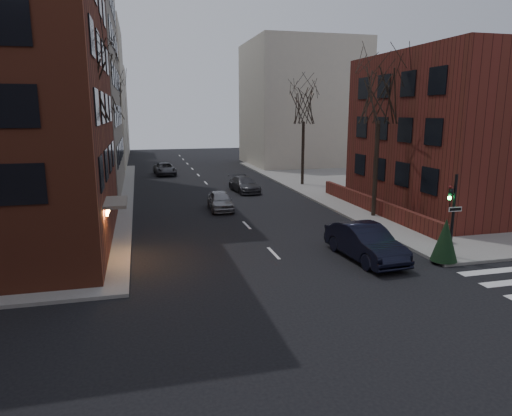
{
  "coord_description": "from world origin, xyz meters",
  "views": [
    {
      "loc": [
        -6.32,
        -9.17,
        7.01
      ],
      "look_at": [
        -0.47,
        13.78,
        2.0
      ],
      "focal_mm": 32.0,
      "sensor_mm": 36.0,
      "label": 1
    }
  ],
  "objects": [
    {
      "name": "sandwich_board",
      "position": [
        9.48,
        12.68,
        0.59
      ],
      "size": [
        0.47,
        0.6,
        0.88
      ],
      "primitive_type": "cube",
      "rotation": [
        0.0,
        0.0,
        0.16
      ],
      "color": "white",
      "rests_on": "sidewalk_far_right"
    },
    {
      "name": "tree_left_b",
      "position": [
        -8.8,
        26.0,
        8.91
      ],
      "size": [
        4.4,
        4.4,
        10.8
      ],
      "color": "#2D231C",
      "rests_on": "sidewalk_far_left"
    },
    {
      "name": "streetlamp_near",
      "position": [
        -8.2,
        22.0,
        4.24
      ],
      "size": [
        0.36,
        0.36,
        6.28
      ],
      "color": "black",
      "rests_on": "sidewalk_far_left"
    },
    {
      "name": "parked_sedan",
      "position": [
        4.0,
        10.0,
        0.85
      ],
      "size": [
        2.2,
        5.29,
        1.7
      ],
      "primitive_type": "imported",
      "rotation": [
        0.0,
        0.0,
        0.08
      ],
      "color": "black",
      "rests_on": "ground"
    },
    {
      "name": "building_distant_la",
      "position": [
        -15.0,
        55.0,
        9.0
      ],
      "size": [
        14.0,
        16.0,
        18.0
      ],
      "primitive_type": "cube",
      "color": "#B3AB98",
      "rests_on": "ground"
    },
    {
      "name": "building_distant_ra",
      "position": [
        15.0,
        50.0,
        8.0
      ],
      "size": [
        14.0,
        14.0,
        16.0
      ],
      "primitive_type": "cube",
      "color": "#B3AB98",
      "rests_on": "ground"
    },
    {
      "name": "building_right_brick",
      "position": [
        16.5,
        19.0,
        5.5
      ],
      "size": [
        12.0,
        14.0,
        11.0
      ],
      "primitive_type": "cube",
      "color": "#5B201A",
      "rests_on": "ground"
    },
    {
      "name": "tree_left_a",
      "position": [
        -8.8,
        14.0,
        8.47
      ],
      "size": [
        4.18,
        4.18,
        10.26
      ],
      "color": "#2D231C",
      "rests_on": "sidewalk_far_left"
    },
    {
      "name": "building_distant_lb",
      "position": [
        -13.0,
        72.0,
        7.0
      ],
      "size": [
        10.0,
        12.0,
        14.0
      ],
      "primitive_type": "cube",
      "color": "#B3AB98",
      "rests_on": "ground"
    },
    {
      "name": "tree_right_a",
      "position": [
        8.8,
        18.0,
        8.03
      ],
      "size": [
        3.96,
        3.96,
        9.72
      ],
      "color": "#2D231C",
      "rests_on": "sidewalk_far_right"
    },
    {
      "name": "streetlamp_far",
      "position": [
        -8.2,
        42.0,
        4.24
      ],
      "size": [
        0.36,
        0.36,
        6.28
      ],
      "color": "black",
      "rests_on": "sidewalk_far_left"
    },
    {
      "name": "traffic_signal",
      "position": [
        7.94,
        8.99,
        1.91
      ],
      "size": [
        0.76,
        0.44,
        4.0
      ],
      "color": "black",
      "rests_on": "sidewalk_far_right"
    },
    {
      "name": "car_lane_silver",
      "position": [
        -0.8,
        22.97,
        0.69
      ],
      "size": [
        1.76,
        4.1,
        1.38
      ],
      "primitive_type": "imported",
      "rotation": [
        0.0,
        0.0,
        -0.03
      ],
      "color": "gray",
      "rests_on": "ground"
    },
    {
      "name": "car_lane_gray",
      "position": [
        2.59,
        29.98,
        0.68
      ],
      "size": [
        2.36,
        4.83,
        1.35
      ],
      "primitive_type": "imported",
      "rotation": [
        0.0,
        0.0,
        0.1
      ],
      "color": "#3C3C40",
      "rests_on": "ground"
    },
    {
      "name": "tree_left_c",
      "position": [
        -8.8,
        40.0,
        8.03
      ],
      "size": [
        3.96,
        3.96,
        9.72
      ],
      "color": "#2D231C",
      "rests_on": "sidewalk_far_left"
    },
    {
      "name": "evergreen_shrub",
      "position": [
        7.3,
        8.5,
        1.17
      ],
      "size": [
        1.27,
        1.27,
        2.03
      ],
      "primitive_type": "cone",
      "rotation": [
        0.0,
        0.0,
        -0.04
      ],
      "color": "#16321E",
      "rests_on": "sidewalk_far_right"
    },
    {
      "name": "low_wall_right",
      "position": [
        9.3,
        19.0,
        0.65
      ],
      "size": [
        0.35,
        16.0,
        1.0
      ],
      "primitive_type": "cube",
      "color": "#5B201A",
      "rests_on": "sidewalk_far_right"
    },
    {
      "name": "sidewalk_far_right",
      "position": [
        29.0,
        30.0,
        0.07
      ],
      "size": [
        44.0,
        44.0,
        0.15
      ],
      "primitive_type": "cube",
      "color": "gray",
      "rests_on": "ground"
    },
    {
      "name": "car_lane_far",
      "position": [
        -3.62,
        43.23,
        0.67
      ],
      "size": [
        2.5,
        4.96,
        1.35
      ],
      "primitive_type": "imported",
      "rotation": [
        0.0,
        0.0,
        0.06
      ],
      "color": "#403F44",
      "rests_on": "ground"
    },
    {
      "name": "ground",
      "position": [
        0.0,
        0.0,
        0.0
      ],
      "size": [
        160.0,
        160.0,
        0.0
      ],
      "primitive_type": "plane",
      "color": "black",
      "rests_on": "ground"
    },
    {
      "name": "tree_right_b",
      "position": [
        8.8,
        32.0,
        7.59
      ],
      "size": [
        3.74,
        3.74,
        9.18
      ],
      "color": "#2D231C",
      "rests_on": "sidewalk_far_right"
    }
  ]
}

